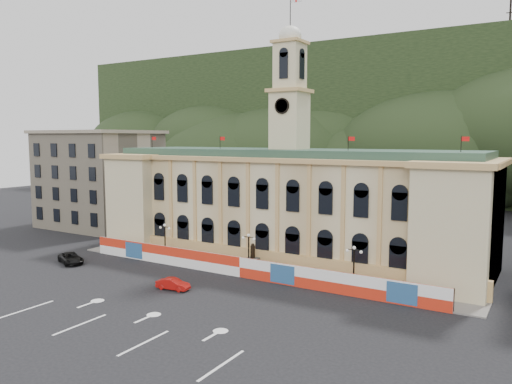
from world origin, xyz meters
The scene contains 13 objects.
ground centered at (0.00, 0.00, 0.00)m, with size 260.00×260.00×0.00m, color black.
lane_markings centered at (0.00, -5.00, 0.00)m, with size 26.00×10.00×0.02m, color white, non-canonical shape.
hill_ridge centered at (0.03, 121.99, 19.48)m, with size 230.00×80.00×64.00m.
city_hall centered at (0.00, 27.63, 7.85)m, with size 56.20×17.60×37.10m.
side_building_left centered at (-43.00, 30.93, 9.33)m, with size 21.00×17.00×18.60m.
hoarding_fence centered at (0.06, 15.07, 1.25)m, with size 50.00×0.44×2.50m.
pavement centered at (0.00, 17.75, 0.08)m, with size 56.00×5.50×0.16m, color slate.
statue centered at (0.00, 18.00, 1.19)m, with size 1.40×1.40×3.72m.
lamp_left centered at (-14.00, 17.00, 3.07)m, with size 1.96×0.44×5.15m.
lamp_center centered at (0.00, 17.00, 3.07)m, with size 1.96×0.44×5.15m.
lamp_right centered at (14.00, 17.00, 3.07)m, with size 1.96×0.44×5.15m.
red_sedan centered at (-3.71, 6.68, 0.65)m, with size 4.10×1.91×1.30m, color #A80F0C.
black_suv centered at (-23.65, 8.56, 0.72)m, with size 5.73×4.26×1.45m, color black.
Camera 1 is at (33.06, -35.65, 17.26)m, focal length 35.00 mm.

